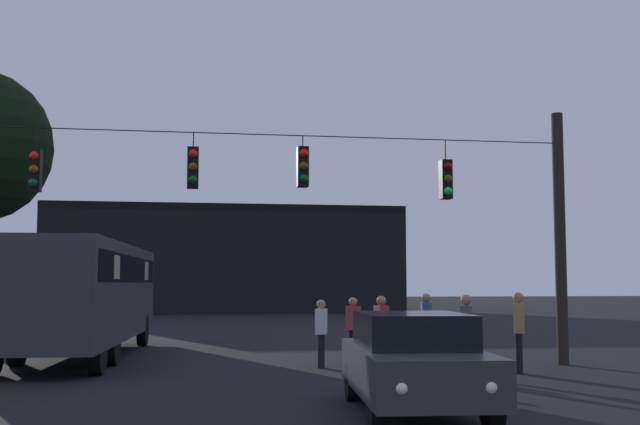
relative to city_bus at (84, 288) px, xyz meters
name	(u,v)px	position (x,y,z in m)	size (l,w,h in m)	color
ground_plane	(225,337)	(4.13, 7.46, -1.87)	(168.00, 168.00, 0.00)	black
overhead_signal_span	(249,215)	(4.13, -3.82, 1.70)	(15.66, 0.44, 6.22)	black
city_bus	(84,288)	(0.00, 0.00, 0.00)	(3.18, 11.13, 3.00)	#2D2D33
car_near_right	(414,361)	(6.22, -10.28, -1.07)	(2.17, 4.45, 1.52)	#2D2D33
pedestrian_crossing_left	(466,330)	(8.65, -5.84, -0.87)	(0.36, 0.42, 1.74)	black
pedestrian_crossing_center	(426,323)	(8.78, -2.46, -0.89)	(0.31, 0.40, 1.72)	black
pedestrian_crossing_right	(321,330)	(5.88, -3.57, -0.97)	(0.34, 0.42, 1.59)	black
pedestrian_near_bus	(381,327)	(7.23, -4.00, -0.91)	(0.31, 0.40, 1.69)	black
pedestrian_trailing	(519,327)	(10.00, -5.43, -0.85)	(0.36, 0.42, 1.78)	black
pedestrian_far_side	(353,326)	(6.89, -2.37, -0.95)	(0.35, 0.42, 1.62)	black
corner_building	(224,261)	(5.23, 34.99, 1.71)	(23.70, 10.98, 7.14)	black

